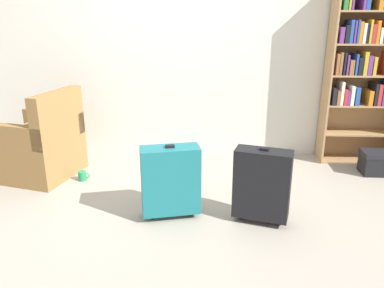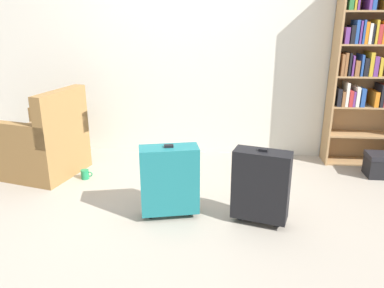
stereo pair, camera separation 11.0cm
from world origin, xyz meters
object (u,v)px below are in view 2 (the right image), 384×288
armchair (45,145)px  suitcase_teal (169,180)px  bookshelf (372,64)px  mug (85,174)px  suitcase_black (261,185)px

armchair → suitcase_teal: 1.62m
bookshelf → mug: bearing=-165.9°
suitcase_teal → bookshelf: bearing=35.8°
armchair → mug: bearing=-14.3°
armchair → mug: 0.53m
bookshelf → suitcase_teal: 2.54m
suitcase_black → bookshelf: bearing=49.8°
bookshelf → suitcase_black: bookshelf is taller
armchair → mug: (0.44, -0.11, -0.27)m
mug → bookshelf: bearing=14.1°
mug → suitcase_teal: bearing=-34.9°
bookshelf → armchair: size_ratio=2.15×
bookshelf → suitcase_teal: (-1.96, -1.41, -0.78)m
suitcase_black → suitcase_teal: 0.73m
suitcase_black → suitcase_teal: size_ratio=1.01×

